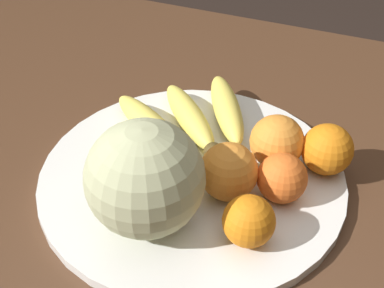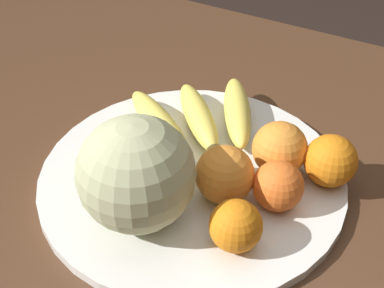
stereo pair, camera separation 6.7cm
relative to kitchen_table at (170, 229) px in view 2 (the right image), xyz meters
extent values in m
cube|color=#4C301E|center=(0.00, 0.00, 0.07)|extent=(1.40, 1.04, 0.04)
cube|color=#4C301E|center=(-0.61, 0.43, -0.30)|extent=(0.07, 0.07, 0.71)
cylinder|color=white|center=(0.03, 0.02, 0.10)|extent=(0.40, 0.40, 0.01)
torus|color=#1E4C56|center=(0.03, 0.02, 0.10)|extent=(0.40, 0.40, 0.01)
sphere|color=#B2B789|center=(0.01, -0.08, 0.17)|extent=(0.14, 0.14, 0.14)
sphere|color=#473819|center=(0.05, 0.05, 0.13)|extent=(0.03, 0.03, 0.03)
ellipsoid|color=#E5D156|center=(0.03, 0.15, 0.13)|extent=(0.12, 0.17, 0.04)
ellipsoid|color=#E5D156|center=(-0.02, 0.11, 0.13)|extent=(0.14, 0.14, 0.04)
ellipsoid|color=#E5D156|center=(-0.06, 0.07, 0.13)|extent=(0.17, 0.12, 0.04)
sphere|color=orange|center=(0.15, 0.02, 0.14)|extent=(0.06, 0.06, 0.06)
sphere|color=orange|center=(0.13, -0.06, 0.14)|extent=(0.06, 0.06, 0.06)
sphere|color=orange|center=(0.08, 0.00, 0.14)|extent=(0.07, 0.07, 0.07)
sphere|color=orange|center=(0.12, 0.08, 0.14)|extent=(0.07, 0.07, 0.07)
sphere|color=orange|center=(0.19, 0.09, 0.14)|extent=(0.07, 0.07, 0.07)
cube|color=white|center=(0.11, 0.04, 0.11)|extent=(0.07, 0.05, 0.00)
camera|label=1|loc=(0.23, -0.47, 0.58)|focal=50.00mm
camera|label=2|loc=(0.29, -0.44, 0.58)|focal=50.00mm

